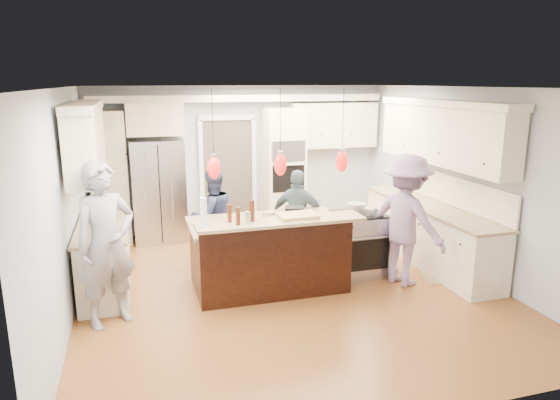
% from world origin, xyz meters
% --- Properties ---
extents(ground_plane, '(6.00, 6.00, 0.00)m').
position_xyz_m(ground_plane, '(0.00, 0.00, 0.00)').
color(ground_plane, '#9A5E2A').
rests_on(ground_plane, ground).
extents(room_shell, '(5.54, 6.04, 2.72)m').
position_xyz_m(room_shell, '(0.00, 0.00, 1.82)').
color(room_shell, '#B2BCC6').
rests_on(room_shell, ground).
extents(refrigerator, '(0.90, 0.70, 1.80)m').
position_xyz_m(refrigerator, '(-1.55, 2.64, 0.90)').
color(refrigerator, '#B7B7BC').
rests_on(refrigerator, ground).
extents(oven_column, '(0.72, 0.69, 2.30)m').
position_xyz_m(oven_column, '(0.75, 2.67, 1.15)').
color(oven_column, '#FCF3CC').
rests_on(oven_column, ground).
extents(back_upper_cabinets, '(5.30, 0.61, 2.54)m').
position_xyz_m(back_upper_cabinets, '(-0.75, 2.76, 1.67)').
color(back_upper_cabinets, '#FCF3CC').
rests_on(back_upper_cabinets, ground).
extents(right_counter_run, '(0.64, 3.10, 2.51)m').
position_xyz_m(right_counter_run, '(2.44, 0.30, 1.06)').
color(right_counter_run, '#FCF3CC').
rests_on(right_counter_run, ground).
extents(left_cabinets, '(0.64, 2.30, 2.51)m').
position_xyz_m(left_cabinets, '(-2.44, 0.80, 1.06)').
color(left_cabinets, '#FCF3CC').
rests_on(left_cabinets, ground).
extents(kitchen_island, '(2.10, 1.46, 1.12)m').
position_xyz_m(kitchen_island, '(-0.25, 0.07, 0.48)').
color(kitchen_island, black).
rests_on(kitchen_island, ground).
extents(island_range, '(0.82, 0.71, 0.92)m').
position_xyz_m(island_range, '(1.16, 0.15, 0.46)').
color(island_range, '#B7B7BC').
rests_on(island_range, ground).
extents(pendant_lights, '(1.75, 0.15, 1.03)m').
position_xyz_m(pendant_lights, '(-0.25, -0.51, 1.80)').
color(pendant_lights, black).
rests_on(pendant_lights, ground).
extents(person_bar_end, '(0.84, 0.73, 1.93)m').
position_xyz_m(person_bar_end, '(-2.30, -0.45, 0.96)').
color(person_bar_end, gray).
rests_on(person_bar_end, ground).
extents(person_far_left, '(0.85, 0.75, 1.49)m').
position_xyz_m(person_far_left, '(-0.82, 1.23, 0.74)').
color(person_far_left, navy).
rests_on(person_far_left, ground).
extents(person_far_right, '(0.93, 0.74, 1.47)m').
position_xyz_m(person_far_right, '(0.44, 0.85, 0.74)').
color(person_far_right, '#4E636D').
rests_on(person_far_right, ground).
extents(person_range_side, '(1.12, 1.36, 1.83)m').
position_xyz_m(person_range_side, '(1.60, -0.35, 0.91)').
color(person_range_side, gray).
rests_on(person_range_side, ground).
extents(floor_rug, '(0.81, 1.00, 0.01)m').
position_xyz_m(floor_rug, '(2.32, -0.20, 0.01)').
color(floor_rug, olive).
rests_on(floor_rug, ground).
extents(water_bottle, '(0.08, 0.08, 0.34)m').
position_xyz_m(water_bottle, '(-1.19, -0.55, 1.29)').
color(water_bottle, silver).
rests_on(water_bottle, kitchen_island).
extents(beer_bottle_a, '(0.06, 0.06, 0.22)m').
position_xyz_m(beer_bottle_a, '(-0.87, -0.47, 1.23)').
color(beer_bottle_a, '#401A0B').
rests_on(beer_bottle_a, kitchen_island).
extents(beer_bottle_b, '(0.07, 0.07, 0.21)m').
position_xyz_m(beer_bottle_b, '(-0.80, -0.61, 1.23)').
color(beer_bottle_b, '#401A0B').
rests_on(beer_bottle_b, kitchen_island).
extents(beer_bottle_c, '(0.07, 0.07, 0.26)m').
position_xyz_m(beer_bottle_c, '(-0.60, -0.49, 1.25)').
color(beer_bottle_c, '#401A0B').
rests_on(beer_bottle_c, kitchen_island).
extents(drink_can, '(0.09, 0.09, 0.13)m').
position_xyz_m(drink_can, '(-0.66, -0.52, 1.18)').
color(drink_can, '#B7B7BC').
rests_on(drink_can, kitchen_island).
extents(cutting_board, '(0.48, 0.34, 0.04)m').
position_xyz_m(cutting_board, '(-0.01, -0.47, 1.14)').
color(cutting_board, tan).
rests_on(cutting_board, kitchen_island).
extents(pot_large, '(0.26, 0.26, 0.15)m').
position_xyz_m(pot_large, '(1.08, 0.16, 1.00)').
color(pot_large, '#B7B7BC').
rests_on(pot_large, island_range).
extents(pot_small, '(0.20, 0.20, 0.10)m').
position_xyz_m(pot_small, '(1.21, 0.05, 0.97)').
color(pot_small, '#B7B7BC').
rests_on(pot_small, island_range).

